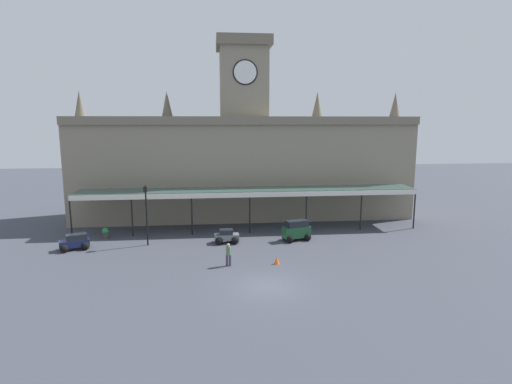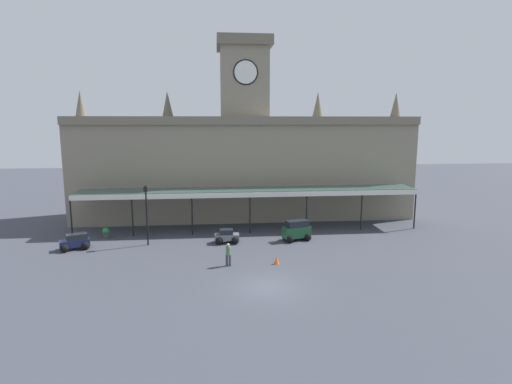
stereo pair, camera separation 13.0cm
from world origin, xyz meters
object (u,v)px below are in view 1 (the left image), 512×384
at_px(pedestrian_crossing_forecourt, 228,254).
at_px(traffic_cone, 277,260).
at_px(car_green_van, 297,231).
at_px(car_grey_sedan, 227,237).
at_px(car_navy_estate, 75,243).
at_px(victorian_lamppost, 146,208).
at_px(planter_near_kerb, 106,233).

xyz_separation_m(pedestrian_crossing_forecourt, traffic_cone, (3.49, 0.05, -0.63)).
bearing_deg(car_green_van, car_grey_sedan, -178.50).
bearing_deg(pedestrian_crossing_forecourt, car_grey_sedan, 89.37).
xyz_separation_m(car_grey_sedan, car_navy_estate, (-12.23, -0.60, 0.06)).
height_order(car_navy_estate, pedestrian_crossing_forecourt, pedestrian_crossing_forecourt).
bearing_deg(car_green_van, victorian_lamppost, -179.42).
relative_size(car_grey_sedan, pedestrian_crossing_forecourt, 1.23).
relative_size(pedestrian_crossing_forecourt, planter_near_kerb, 1.74).
bearing_deg(planter_near_kerb, victorian_lamppost, -31.20).
height_order(pedestrian_crossing_forecourt, victorian_lamppost, victorian_lamppost).
height_order(car_green_van, victorian_lamppost, victorian_lamppost).
bearing_deg(pedestrian_crossing_forecourt, car_green_van, 43.67).
bearing_deg(pedestrian_crossing_forecourt, traffic_cone, 0.82).
height_order(car_grey_sedan, car_navy_estate, car_navy_estate).
bearing_deg(traffic_cone, victorian_lamppost, 150.54).
height_order(car_navy_estate, car_green_van, car_green_van).
distance_m(car_green_van, victorian_lamppost, 12.85).
relative_size(car_grey_sedan, car_navy_estate, 0.85).
distance_m(car_grey_sedan, traffic_cone, 6.59).
height_order(pedestrian_crossing_forecourt, planter_near_kerb, pedestrian_crossing_forecourt).
bearing_deg(victorian_lamppost, car_navy_estate, -173.67).
distance_m(car_navy_estate, victorian_lamppost, 6.24).
height_order(car_grey_sedan, traffic_cone, car_grey_sedan).
relative_size(car_navy_estate, planter_near_kerb, 2.52).
height_order(car_grey_sedan, planter_near_kerb, car_grey_sedan).
relative_size(victorian_lamppost, planter_near_kerb, 5.29).
bearing_deg(traffic_cone, car_green_van, 65.65).
height_order(car_green_van, planter_near_kerb, car_green_van).
bearing_deg(traffic_cone, car_grey_sedan, 121.39).
distance_m(pedestrian_crossing_forecourt, planter_near_kerb, 13.30).
relative_size(traffic_cone, planter_near_kerb, 0.57).
bearing_deg(car_grey_sedan, pedestrian_crossing_forecourt, -90.63).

